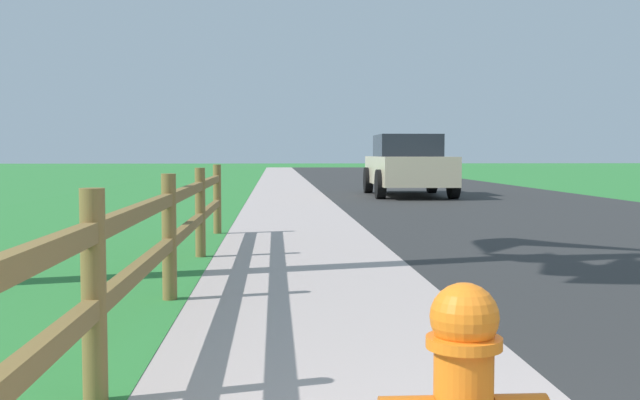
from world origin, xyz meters
name	(u,v)px	position (x,y,z in m)	size (l,w,h in m)	color
ground_plane	(314,186)	(0.00, 25.00, 0.00)	(120.00, 120.00, 0.00)	#2E7B35
road_asphalt	(404,183)	(3.50, 27.00, 0.00)	(7.00, 66.00, 0.01)	#2D2D2D
curb_concrete	(230,184)	(-3.00, 27.00, 0.00)	(6.00, 66.00, 0.01)	#B09F9A
grass_verge	(189,184)	(-4.50, 27.00, 0.01)	(5.00, 66.00, 0.00)	#2E7B35
fire_hydrant	(465,398)	(-0.75, 1.19, 0.36)	(0.53, 0.43, 0.72)	orange
rail_fence	(169,227)	(-2.13, 4.68, 0.56)	(0.11, 9.68, 0.96)	brown
parked_suv_beige	(408,165)	(2.18, 18.84, 0.80)	(2.09, 4.58, 1.62)	#C6B793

